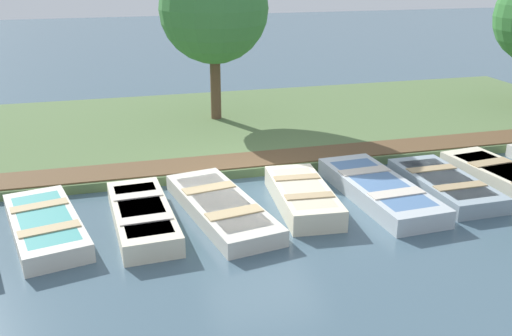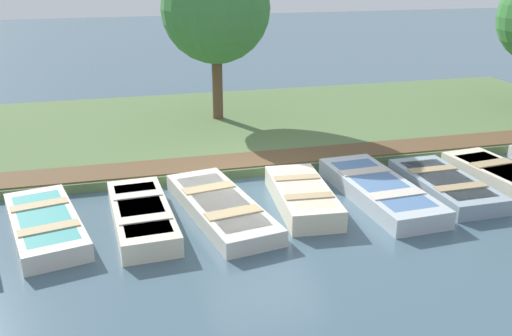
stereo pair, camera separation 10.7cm
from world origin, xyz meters
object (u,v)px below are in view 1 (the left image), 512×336
at_px(rowboat_5, 221,207).
at_px(rowboat_8, 444,184).
at_px(rowboat_3, 45,225).
at_px(rowboat_9, 511,179).
at_px(rowboat_6, 302,196).
at_px(rowboat_7, 379,190).
at_px(park_tree_left, 214,9).
at_px(rowboat_4, 142,216).

distance_m(rowboat_5, rowboat_8, 4.88).
xyz_separation_m(rowboat_3, rowboat_9, (0.23, 9.72, 0.00)).
xyz_separation_m(rowboat_6, rowboat_7, (0.03, 1.68, -0.03)).
relative_size(rowboat_7, park_tree_left, 0.71).
bearing_deg(rowboat_9, rowboat_7, -99.62).
bearing_deg(rowboat_7, rowboat_8, 85.11).
relative_size(rowboat_4, rowboat_6, 1.12).
distance_m(rowboat_5, rowboat_7, 3.36).
distance_m(rowboat_3, rowboat_6, 4.94).
bearing_deg(rowboat_4, rowboat_9, 85.55).
bearing_deg(rowboat_8, park_tree_left, -150.91).
xyz_separation_m(rowboat_5, rowboat_7, (0.04, 3.36, 0.03)).
bearing_deg(rowboat_8, rowboat_6, -92.41).
distance_m(rowboat_6, rowboat_7, 1.68).
xyz_separation_m(rowboat_5, rowboat_6, (0.01, 1.68, 0.05)).
bearing_deg(rowboat_9, rowboat_5, -98.38).
bearing_deg(rowboat_5, rowboat_8, 78.64).
bearing_deg(rowboat_6, rowboat_4, -84.14).
bearing_deg(park_tree_left, rowboat_4, -22.81).
bearing_deg(rowboat_7, rowboat_6, -94.26).
height_order(rowboat_5, park_tree_left, park_tree_left).
distance_m(rowboat_4, rowboat_9, 7.98).
xyz_separation_m(rowboat_4, rowboat_5, (-0.08, 1.53, -0.03)).
bearing_deg(rowboat_8, rowboat_9, 84.66).
distance_m(rowboat_5, park_tree_left, 7.19).
relative_size(rowboat_7, rowboat_9, 1.00).
xyz_separation_m(rowboat_5, rowboat_9, (0.21, 6.46, 0.01)).
height_order(rowboat_7, rowboat_8, rowboat_7).
relative_size(rowboat_3, rowboat_6, 1.15).
distance_m(rowboat_7, park_tree_left, 7.45).
distance_m(rowboat_9, park_tree_left, 9.00).
bearing_deg(rowboat_4, rowboat_7, 86.94).
bearing_deg(rowboat_5, rowboat_7, 78.97).
height_order(rowboat_3, rowboat_9, rowboat_9).
height_order(rowboat_6, rowboat_9, rowboat_6).
bearing_deg(park_tree_left, rowboat_3, -35.05).
bearing_deg(rowboat_6, rowboat_9, 92.13).
height_order(rowboat_5, rowboat_9, rowboat_9).
xyz_separation_m(rowboat_4, rowboat_7, (-0.04, 4.89, -0.01)).
xyz_separation_m(rowboat_7, rowboat_8, (0.05, 1.52, -0.02)).
distance_m(rowboat_4, park_tree_left, 7.65).
bearing_deg(rowboat_7, rowboat_9, 83.78).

